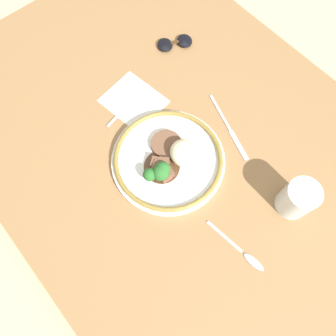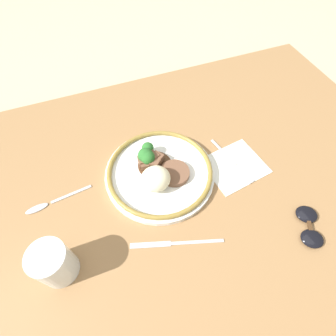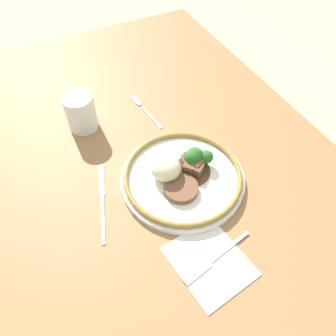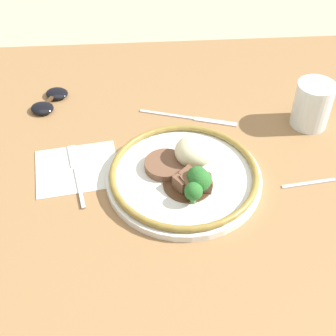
# 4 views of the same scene
# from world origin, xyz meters

# --- Properties ---
(ground_plane) EXTENTS (8.00, 8.00, 0.00)m
(ground_plane) POSITION_xyz_m (0.00, 0.00, 0.00)
(ground_plane) COLOR tan
(dining_table) EXTENTS (1.43, 0.91, 0.05)m
(dining_table) POSITION_xyz_m (0.00, 0.00, 0.02)
(dining_table) COLOR olive
(dining_table) RESTS_ON ground
(napkin) EXTENTS (0.17, 0.15, 0.00)m
(napkin) POSITION_xyz_m (-0.23, -0.01, 0.05)
(napkin) COLOR silver
(napkin) RESTS_ON dining_table
(plate) EXTENTS (0.28, 0.28, 0.07)m
(plate) POSITION_xyz_m (-0.03, -0.06, 0.07)
(plate) COLOR white
(plate) RESTS_ON dining_table
(juice_glass) EXTENTS (0.08, 0.08, 0.10)m
(juice_glass) POSITION_xyz_m (0.24, 0.09, 0.09)
(juice_glass) COLOR orange
(juice_glass) RESTS_ON dining_table
(fork) EXTENTS (0.05, 0.17, 0.00)m
(fork) POSITION_xyz_m (-0.23, -0.02, 0.05)
(fork) COLOR #B7B7BC
(fork) RESTS_ON napkin
(knife) EXTENTS (0.20, 0.07, 0.00)m
(knife) POSITION_xyz_m (0.00, 0.12, 0.05)
(knife) COLOR #B7B7BC
(knife) RESTS_ON dining_table
(spoon) EXTENTS (0.16, 0.03, 0.01)m
(spoon) POSITION_xyz_m (0.26, -0.07, 0.05)
(spoon) COLOR #B7B7BC
(spoon) RESTS_ON dining_table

